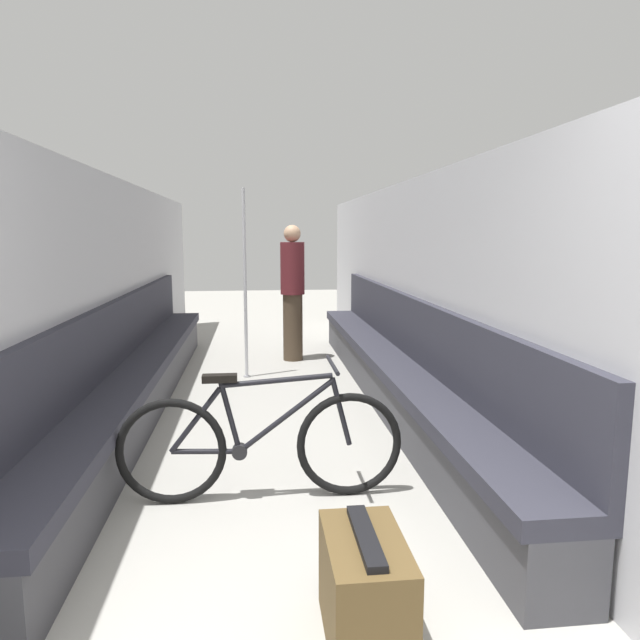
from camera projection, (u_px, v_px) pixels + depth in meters
The scene contains 8 objects.
wall_left at pixel (99, 300), 4.69m from camera, with size 0.10×10.52×2.09m, color #B2B2B7.
wall_right at pixel (427, 296), 5.00m from camera, with size 0.10×10.52×2.09m, color #B2B2B7.
bench_seat_row_left at pixel (137, 376), 5.05m from camera, with size 0.43×6.18×1.01m.
bench_seat_row_right at pixel (394, 370), 5.30m from camera, with size 0.43×6.18×1.01m.
bicycle at pixel (261, 444), 3.38m from camera, with size 1.69×0.46×0.83m.
grab_pole_near at pixel (245, 287), 6.22m from camera, with size 0.08×0.08×2.07m.
passenger_standing at pixel (293, 291), 7.11m from camera, with size 0.30×0.30×1.69m.
luggage_bag at pixel (365, 590), 2.21m from camera, with size 0.30×0.53×0.45m.
Camera 1 is at (-0.10, -1.18, 1.58)m, focal length 32.00 mm.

